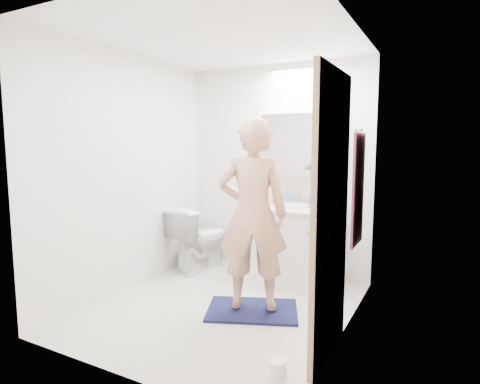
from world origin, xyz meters
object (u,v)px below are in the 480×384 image
Objects in this scene: person at (253,214)px; soap_bottle_a at (270,193)px; medicine_cabinet at (299,144)px; toilet at (200,238)px; toilet_paper_roll at (278,368)px; soap_bottle_b at (287,196)px; toothbrush_cup at (313,202)px; vanity_cabinet at (291,246)px.

person is 1.11m from soap_bottle_a.
toilet is at bearing -163.80° from medicine_cabinet.
toilet is at bearing -58.61° from person.
soap_bottle_a is at bearing -151.15° from toilet.
soap_bottle_b is at bearing 109.99° from toilet_paper_roll.
person is 1.30m from toilet_paper_roll.
toilet is 2.36m from toilet_paper_roll.
toothbrush_cup is 1.01× the size of toilet_paper_roll.
soap_bottle_a is at bearing 115.35° from toilet_paper_roll.
vanity_cabinet is at bearing -89.72° from medicine_cabinet.
toothbrush_cup is at bearing 41.12° from vanity_cabinet.
toilet_paper_roll is at bearing -73.62° from medicine_cabinet.
soap_bottle_b reaches higher than vanity_cabinet.
toothbrush_cup is (1.30, 0.27, 0.49)m from toilet.
soap_bottle_b is 1.64× the size of toothbrush_cup.
vanity_cabinet is at bearing -163.64° from toilet.
soap_bottle_b is at bearing -166.43° from medicine_cabinet.
medicine_cabinet is 0.64m from soap_bottle_a.
vanity_cabinet is 8.18× the size of toilet_paper_roll.
toothbrush_cup is (0.20, 1.08, -0.02)m from person.
person is 15.05× the size of toothbrush_cup.
toilet is 6.91× the size of toothbrush_cup.
medicine_cabinet reaches higher than soap_bottle_a.
soap_bottle_a is at bearing -171.30° from soap_bottle_b.
medicine_cabinet is at bearing 106.38° from toilet_paper_roll.
medicine_cabinet is 0.52× the size of person.
medicine_cabinet is 1.29m from person.
person reaches higher than toilet.
person reaches higher than toilet_paper_roll.
medicine_cabinet is at bearing 90.28° from vanity_cabinet.
vanity_cabinet is 3.60× the size of soap_bottle_a.
soap_bottle_a is at bearing -178.86° from toothbrush_cup.
vanity_cabinet is 0.66m from soap_bottle_a.
medicine_cabinet is at bearing 13.57° from soap_bottle_b.
person is at bearing -84.36° from soap_bottle_b.
toothbrush_cup is at bearing -15.18° from medicine_cabinet.
toilet is (-1.12, -0.32, -1.11)m from medicine_cabinet.
toothbrush_cup is at bearing 1.14° from soap_bottle_a.
person is at bearing 154.40° from toilet.
toothbrush_cup is (0.18, 0.16, 0.48)m from vanity_cabinet.
medicine_cabinet reaches higher than toothbrush_cup.
toilet is 0.46× the size of person.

